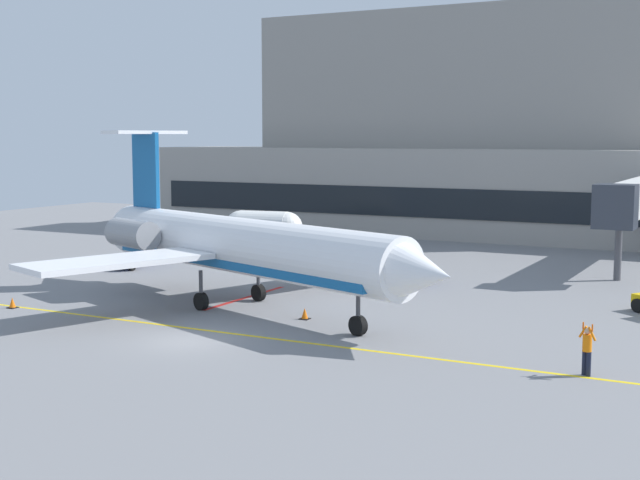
% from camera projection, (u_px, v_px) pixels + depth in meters
% --- Properties ---
extents(ground, '(120.00, 120.00, 0.11)m').
position_uv_depth(ground, '(188.00, 342.00, 38.10)').
color(ground, slate).
extents(terminal_building, '(72.67, 11.14, 20.22)m').
position_uv_depth(terminal_building, '(505.00, 150.00, 77.25)').
color(terminal_building, gray).
rests_on(terminal_building, ground).
extents(jet_bridge_west, '(2.40, 17.16, 6.01)m').
position_uv_depth(jet_bridge_west, '(633.00, 200.00, 58.16)').
color(jet_bridge_west, silver).
rests_on(jet_bridge_west, ground).
extents(regional_jet, '(27.06, 21.28, 9.16)m').
position_uv_depth(regional_jet, '(236.00, 245.00, 45.40)').
color(regional_jet, white).
rests_on(regional_jet, ground).
extents(baggage_tug, '(2.44, 4.26, 1.81)m').
position_uv_depth(baggage_tug, '(135.00, 254.00, 59.95)').
color(baggage_tug, '#19389E').
rests_on(baggage_tug, ground).
extents(belt_loader, '(2.07, 3.20, 1.99)m').
position_uv_depth(belt_loader, '(409.00, 270.00, 52.45)').
color(belt_loader, '#19389E').
rests_on(belt_loader, ground).
extents(fuel_tank, '(6.51, 3.10, 2.85)m').
position_uv_depth(fuel_tank, '(264.00, 227.00, 70.96)').
color(fuel_tank, white).
rests_on(fuel_tank, ground).
extents(marshaller, '(0.75, 0.52, 1.98)m').
position_uv_depth(marshaller, '(587.00, 349.00, 32.47)').
color(marshaller, '#191E33').
rests_on(marshaller, ground).
extents(safety_cone_alpha, '(0.47, 0.47, 0.55)m').
position_uv_depth(safety_cone_alpha, '(12.00, 303.00, 45.41)').
color(safety_cone_alpha, orange).
rests_on(safety_cone_alpha, ground).
extents(safety_cone_bravo, '(0.47, 0.47, 0.55)m').
position_uv_depth(safety_cone_bravo, '(305.00, 314.00, 42.63)').
color(safety_cone_bravo, orange).
rests_on(safety_cone_bravo, ground).
extents(safety_cone_charlie, '(0.47, 0.47, 0.55)m').
position_uv_depth(safety_cone_charlie, '(362.00, 289.00, 49.81)').
color(safety_cone_charlie, orange).
rests_on(safety_cone_charlie, ground).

